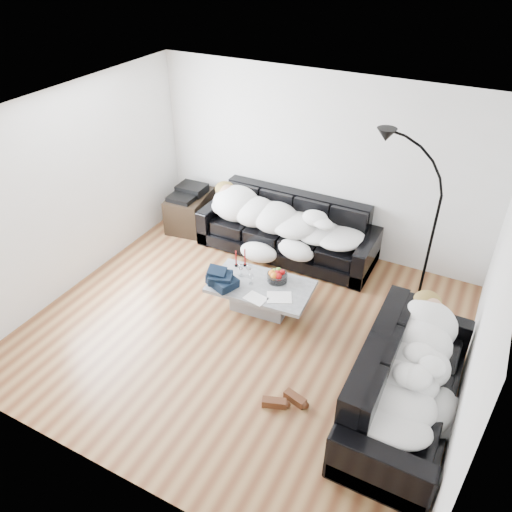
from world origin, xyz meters
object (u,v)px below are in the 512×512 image
at_px(candle_right, 245,258).
at_px(av_cabinet, 190,211).
at_px(candle_left, 236,259).
at_px(stereo, 188,191).
at_px(sleeper_back, 286,217).
at_px(sleeper_right, 412,367).
at_px(shoes, 284,401).
at_px(floor_lamp, 430,245).
at_px(sofa_back, 287,228).
at_px(fruit_bowl, 277,275).
at_px(sofa_right, 408,382).
at_px(coffee_table, 261,296).
at_px(wine_glass_b, 241,270).
at_px(wine_glass_c, 251,279).
at_px(wine_glass_a, 249,270).

height_order(candle_right, av_cabinet, candle_right).
height_order(candle_left, stereo, stereo).
relative_size(sleeper_back, sleeper_right, 1.21).
bearing_deg(shoes, floor_lamp, 59.43).
distance_m(sofa_back, fruit_bowl, 1.22).
bearing_deg(sofa_right, sofa_back, 46.82).
xyz_separation_m(fruit_bowl, shoes, (0.78, -1.45, -0.40)).
bearing_deg(candle_right, sofa_back, 83.33).
distance_m(sofa_right, av_cabinet, 4.52).
height_order(coffee_table, av_cabinet, av_cabinet).
height_order(sofa_back, wine_glass_b, sofa_back).
distance_m(sleeper_back, stereo, 1.71).
bearing_deg(candle_right, fruit_bowl, -10.32).
bearing_deg(sleeper_right, wine_glass_b, 69.93).
xyz_separation_m(sleeper_back, sleeper_right, (2.28, -2.08, 0.00)).
relative_size(sleeper_back, floor_lamp, 1.08).
bearing_deg(wine_glass_c, sofa_back, 95.35).
relative_size(sleeper_back, shoes, 5.22).
relative_size(candle_left, floor_lamp, 0.12).
bearing_deg(coffee_table, candle_left, 155.98).
bearing_deg(wine_glass_b, sofa_right, -20.07).
distance_m(sleeper_right, candle_left, 2.70).
bearing_deg(candle_left, stereo, 143.00).
bearing_deg(candle_right, sleeper_right, -24.00).
distance_m(fruit_bowl, wine_glass_b, 0.48).
bearing_deg(sleeper_right, wine_glass_c, 70.50).
xyz_separation_m(fruit_bowl, floor_lamp, (1.65, 0.65, 0.57)).
xyz_separation_m(wine_glass_c, shoes, (1.04, -1.23, -0.40)).
xyz_separation_m(sofa_back, wine_glass_b, (-0.07, -1.28, 0.03)).
bearing_deg(candle_right, floor_lamp, 14.49).
bearing_deg(wine_glass_b, sleeper_back, 86.75).
bearing_deg(sleeper_back, wine_glass_a, -88.51).
xyz_separation_m(coffee_table, candle_left, (-0.48, 0.21, 0.30)).
distance_m(wine_glass_a, shoes, 1.82).
bearing_deg(wine_glass_c, wine_glass_b, 154.09).
relative_size(sofa_back, stereo, 5.94).
relative_size(sofa_right, wine_glass_a, 11.59).
bearing_deg(wine_glass_c, sofa_right, -19.50).
bearing_deg(fruit_bowl, wine_glass_c, -140.80).
distance_m(candle_right, stereo, 1.91).
xyz_separation_m(candle_left, av_cabinet, (-1.49, 1.12, -0.21)).
height_order(sofa_back, sleeper_back, sleeper_back).
height_order(sleeper_back, sleeper_right, sleeper_right).
height_order(wine_glass_c, stereo, stereo).
relative_size(fruit_bowl, stereo, 0.59).
height_order(wine_glass_a, wine_glass_b, wine_glass_a).
relative_size(sofa_right, fruit_bowl, 8.19).
bearing_deg(coffee_table, wine_glass_a, 157.55).
xyz_separation_m(wine_glass_c, floor_lamp, (1.92, 0.87, 0.57)).
bearing_deg(stereo, sofa_back, -1.85).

